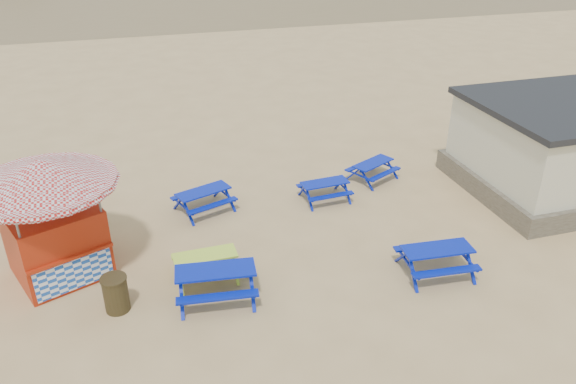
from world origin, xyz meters
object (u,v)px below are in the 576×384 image
object	(u,v)px
picnic_table_blue_a	(204,200)
picnic_table_yellow	(206,265)
picnic_table_blue_b	(325,191)
ice_cream_kiosk	(48,204)
litter_bin	(116,293)

from	to	relation	value
picnic_table_blue_a	picnic_table_yellow	world-z (taller)	picnic_table_blue_a
picnic_table_blue_b	ice_cream_kiosk	distance (m)	8.67
picnic_table_yellow	litter_bin	world-z (taller)	litter_bin
picnic_table_blue_a	picnic_table_yellow	distance (m)	3.65
picnic_table_blue_a	picnic_table_blue_b	distance (m)	4.03
picnic_table_blue_a	ice_cream_kiosk	world-z (taller)	ice_cream_kiosk
picnic_table_blue_a	picnic_table_yellow	bearing A→B (deg)	-117.92
picnic_table_blue_a	picnic_table_yellow	size ratio (longest dim) A/B	1.24
picnic_table_blue_a	picnic_table_blue_b	size ratio (longest dim) A/B	1.27
picnic_table_yellow	litter_bin	distance (m)	2.45
picnic_table_yellow	litter_bin	size ratio (longest dim) A/B	1.79
picnic_table_blue_a	ice_cream_kiosk	bearing A→B (deg)	-171.52
ice_cream_kiosk	litter_bin	size ratio (longest dim) A/B	5.14
picnic_table_blue_a	litter_bin	distance (m)	5.20
picnic_table_yellow	ice_cream_kiosk	size ratio (longest dim) A/B	0.35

